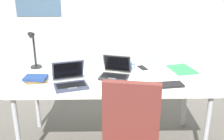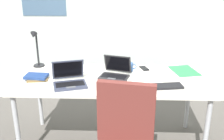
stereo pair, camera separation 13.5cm
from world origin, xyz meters
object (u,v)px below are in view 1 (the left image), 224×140
object	(u,v)px
desk_lamp	(34,51)
cell_phone	(143,68)
book_stack	(36,79)
coffee_mug	(128,67)
laptop_by_keyboard	(115,73)
external_keyboard	(165,85)
pill_bottle	(76,67)
paper_folder_back_right	(182,69)
computer_mouse	(79,72)
laptop_back_left	(70,81)

from	to	relation	value
desk_lamp	cell_phone	distance (m)	1.14
book_stack	coffee_mug	world-z (taller)	coffee_mug
desk_lamp	coffee_mug	size ratio (longest dim) A/B	3.54
laptop_by_keyboard	cell_phone	xyz separation A→B (m)	(0.30, 0.24, -0.04)
external_keyboard	coffee_mug	xyz separation A→B (m)	(-0.29, 0.40, 0.03)
pill_bottle	coffee_mug	world-z (taller)	coffee_mug
external_keyboard	book_stack	distance (m)	1.18
laptop_by_keyboard	external_keyboard	world-z (taller)	laptop_by_keyboard
laptop_by_keyboard	pill_bottle	bearing A→B (deg)	155.42
paper_folder_back_right	coffee_mug	xyz separation A→B (m)	(-0.56, -0.02, 0.04)
desk_lamp	laptop_by_keyboard	distance (m)	0.88
pill_bottle	book_stack	size ratio (longest dim) A/B	0.35
external_keyboard	computer_mouse	xyz separation A→B (m)	(-0.79, 0.33, 0.01)
book_stack	paper_folder_back_right	size ratio (longest dim) A/B	0.72
computer_mouse	cell_phone	world-z (taller)	computer_mouse
external_keyboard	computer_mouse	distance (m)	0.86
computer_mouse	paper_folder_back_right	world-z (taller)	computer_mouse
desk_lamp	external_keyboard	world-z (taller)	desk_lamp
cell_phone	book_stack	bearing A→B (deg)	178.90
laptop_by_keyboard	external_keyboard	xyz separation A→B (m)	(0.44, -0.23, -0.03)
laptop_by_keyboard	cell_phone	world-z (taller)	laptop_by_keyboard
desk_lamp	coffee_mug	xyz separation A→B (m)	(0.97, -0.08, -0.15)
cell_phone	book_stack	world-z (taller)	book_stack
paper_folder_back_right	cell_phone	bearing A→B (deg)	171.86
laptop_by_keyboard	computer_mouse	xyz separation A→B (m)	(-0.35, 0.10, -0.02)
cell_phone	paper_folder_back_right	world-z (taller)	cell_phone
laptop_by_keyboard	pill_bottle	size ratio (longest dim) A/B	4.10
laptop_by_keyboard	coffee_mug	xyz separation A→B (m)	(0.14, 0.17, 0.00)
paper_folder_back_right	coffee_mug	distance (m)	0.56
desk_lamp	computer_mouse	distance (m)	0.53
laptop_by_keyboard	book_stack	world-z (taller)	laptop_by_keyboard
laptop_back_left	coffee_mug	world-z (taller)	laptop_back_left
desk_lamp	laptop_back_left	size ratio (longest dim) A/B	1.15
external_keyboard	cell_phone	xyz separation A→B (m)	(-0.14, 0.48, -0.01)
laptop_back_left	computer_mouse	size ratio (longest dim) A/B	3.64
pill_bottle	paper_folder_back_right	size ratio (longest dim) A/B	0.25
external_keyboard	computer_mouse	size ratio (longest dim) A/B	3.44
external_keyboard	laptop_by_keyboard	bearing A→B (deg)	143.57
external_keyboard	book_stack	xyz separation A→B (m)	(-1.17, 0.14, 0.01)
coffee_mug	cell_phone	bearing A→B (deg)	26.26
laptop_back_left	book_stack	world-z (taller)	laptop_back_left
laptop_by_keyboard	book_stack	distance (m)	0.74
external_keyboard	paper_folder_back_right	xyz separation A→B (m)	(0.27, 0.42, -0.01)
cell_phone	paper_folder_back_right	bearing A→B (deg)	-27.53
computer_mouse	paper_folder_back_right	distance (m)	1.06
book_stack	cell_phone	bearing A→B (deg)	18.29
computer_mouse	cell_phone	distance (m)	0.67
laptop_by_keyboard	paper_folder_back_right	distance (m)	0.73
laptop_by_keyboard	coffee_mug	size ratio (longest dim) A/B	2.86
computer_mouse	book_stack	xyz separation A→B (m)	(-0.38, -0.20, 0.01)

